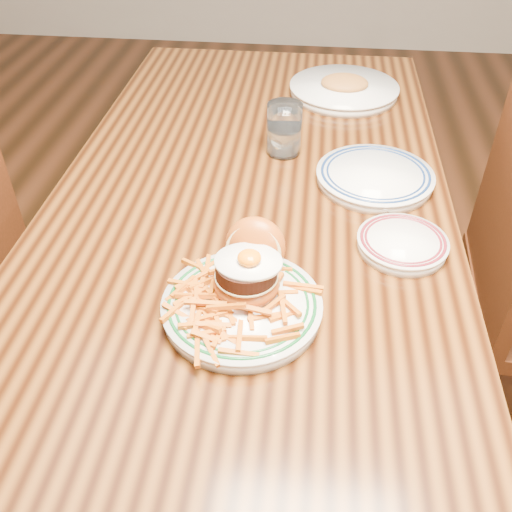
# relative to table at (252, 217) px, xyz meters

# --- Properties ---
(floor) EXTENTS (6.00, 6.00, 0.00)m
(floor) POSITION_rel_table_xyz_m (0.00, 0.00, -0.66)
(floor) COLOR black
(floor) RESTS_ON ground
(table) EXTENTS (0.85, 1.60, 0.75)m
(table) POSITION_rel_table_xyz_m (0.00, 0.00, 0.00)
(table) COLOR black
(table) RESTS_ON floor
(main_plate) EXTENTS (0.26, 0.28, 0.13)m
(main_plate) POSITION_rel_table_xyz_m (0.03, -0.38, 0.12)
(main_plate) COLOR silver
(main_plate) RESTS_ON table
(side_plate) EXTENTS (0.17, 0.18, 0.03)m
(side_plate) POSITION_rel_table_xyz_m (0.31, -0.19, 0.10)
(side_plate) COLOR silver
(side_plate) RESTS_ON table
(rear_plate) EXTENTS (0.26, 0.26, 0.03)m
(rear_plate) POSITION_rel_table_xyz_m (0.27, 0.04, 0.10)
(rear_plate) COLOR silver
(rear_plate) RESTS_ON table
(water_glass) EXTENTS (0.08, 0.08, 0.12)m
(water_glass) POSITION_rel_table_xyz_m (0.06, 0.15, 0.14)
(water_glass) COLOR white
(water_glass) RESTS_ON table
(far_plate) EXTENTS (0.30, 0.30, 0.05)m
(far_plate) POSITION_rel_table_xyz_m (0.20, 0.49, 0.11)
(far_plate) COLOR silver
(far_plate) RESTS_ON table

